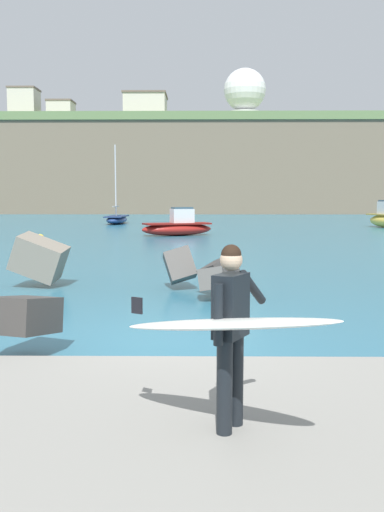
# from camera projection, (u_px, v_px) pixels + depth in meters

# --- Properties ---
(ground_plane) EXTENTS (400.00, 400.00, 0.00)m
(ground_plane) POSITION_uv_depth(u_px,v_px,m) (168.00, 339.00, 9.36)
(ground_plane) COLOR #2D6B84
(walkway_path) EXTENTS (48.00, 4.40, 0.24)m
(walkway_path) POSITION_uv_depth(u_px,v_px,m) (145.00, 433.00, 5.37)
(walkway_path) COLOR gray
(walkway_path) RESTS_ON ground
(breakwater_jetty) EXTENTS (31.74, 8.60, 2.55)m
(breakwater_jetty) POSITION_uv_depth(u_px,v_px,m) (130.00, 260.00, 11.61)
(breakwater_jetty) COLOR slate
(breakwater_jetty) RESTS_ON ground
(surfer_with_board) EXTENTS (1.99, 1.56, 1.78)m
(surfer_with_board) POSITION_uv_depth(u_px,v_px,m) (229.00, 325.00, 4.96)
(surfer_with_board) COLOR black
(surfer_with_board) RESTS_ON walkway_path
(boat_near_left) EXTENTS (1.81, 5.71, 7.26)m
(boat_near_left) POSITION_uv_depth(u_px,v_px,m) (117.00, 219.00, 50.47)
(boat_near_left) COLOR navy
(boat_near_left) RESTS_ON ground
(boat_mid_centre) EXTENTS (4.90, 3.06, 1.84)m
(boat_mid_centre) POSITION_uv_depth(u_px,v_px,m) (178.00, 227.00, 34.78)
(boat_mid_centre) COLOR maroon
(boat_mid_centre) RESTS_ON ground
(mooring_buoy_inner) EXTENTS (0.44, 0.44, 0.44)m
(mooring_buoy_inner) POSITION_uv_depth(u_px,v_px,m) (40.00, 238.00, 29.87)
(mooring_buoy_inner) COLOR yellow
(mooring_buoy_inner) RESTS_ON ground
(headland_bluff) EXTENTS (96.97, 31.13, 14.80)m
(headland_bluff) POSITION_uv_depth(u_px,v_px,m) (153.00, 169.00, 93.56)
(headland_bluff) COLOR #756651
(headland_bluff) RESTS_ON ground
(radar_dome) EXTENTS (7.16, 7.16, 9.47)m
(radar_dome) POSITION_uv_depth(u_px,v_px,m) (245.00, 94.00, 92.05)
(radar_dome) COLOR silver
(radar_dome) RESTS_ON headland_bluff
(station_building_west) EXTENTS (4.42, 4.33, 4.39)m
(station_building_west) POSITION_uv_depth(u_px,v_px,m) (61.00, 114.00, 94.14)
(station_building_west) COLOR beige
(station_building_west) RESTS_ON headland_bluff
(station_building_central) EXTENTS (7.43, 7.83, 5.59)m
(station_building_central) POSITION_uv_depth(u_px,v_px,m) (146.00, 111.00, 94.71)
(station_building_central) COLOR beige
(station_building_central) RESTS_ON headland_bluff
(station_building_east) EXTENTS (4.83, 4.58, 6.65)m
(station_building_east) POSITION_uv_depth(u_px,v_px,m) (25.00, 108.00, 94.70)
(station_building_east) COLOR beige
(station_building_east) RESTS_ON headland_bluff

